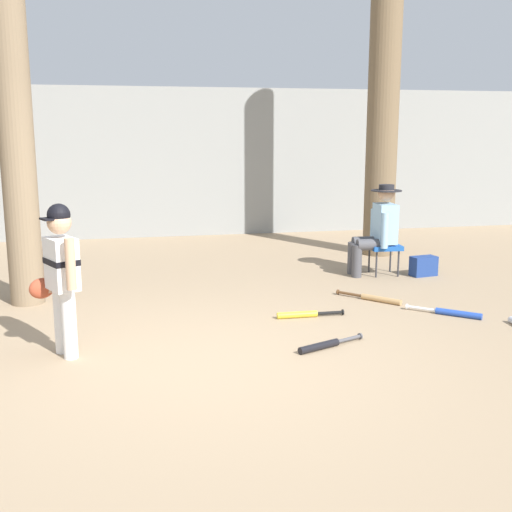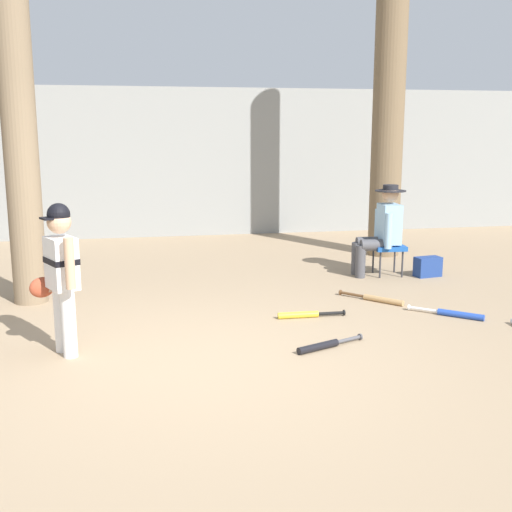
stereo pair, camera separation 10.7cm
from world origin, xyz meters
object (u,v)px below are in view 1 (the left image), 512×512
at_px(seated_spectator, 378,227).
at_px(bat_wood_tan, 376,298).
at_px(bat_black_composite, 324,345).
at_px(young_ballplayer, 60,270).
at_px(tree_behind_spectator, 383,115).
at_px(tree_near_player, 12,79).
at_px(bat_yellow_trainer, 303,314).
at_px(handbag_beside_stool, 424,266).
at_px(folding_stool, 384,248).
at_px(bat_blue_youth, 452,313).

distance_m(seated_spectator, bat_wood_tan, 1.49).
bearing_deg(bat_black_composite, young_ballplayer, 171.89).
bearing_deg(tree_behind_spectator, tree_near_player, -159.44).
bearing_deg(tree_near_player, bat_black_composite, -37.72).
height_order(young_ballplayer, bat_black_composite, young_ballplayer).
height_order(bat_wood_tan, bat_yellow_trainer, same).
distance_m(handbag_beside_stool, bat_yellow_trainer, 2.59).
xyz_separation_m(folding_stool, bat_black_composite, (-1.69, -2.63, -0.33)).
bearing_deg(young_ballplayer, folding_stool, 30.65).
relative_size(tree_near_player, bat_black_composite, 7.94).
relative_size(young_ballplayer, folding_stool, 3.06).
bearing_deg(folding_stool, seated_spectator, 176.10).
relative_size(tree_near_player, bat_yellow_trainer, 7.65).
relative_size(tree_behind_spectator, bat_yellow_trainer, 6.91).
bearing_deg(folding_stool, bat_wood_tan, -116.51).
xyz_separation_m(tree_behind_spectator, young_ballplayer, (-4.40, -3.68, -1.37)).
relative_size(bat_yellow_trainer, bat_blue_youth, 1.13).
height_order(folding_stool, bat_blue_youth, folding_stool).
relative_size(young_ballplayer, seated_spectator, 1.09).
relative_size(seated_spectator, bat_wood_tan, 1.87).
height_order(seated_spectator, bat_wood_tan, seated_spectator).
xyz_separation_m(tree_near_player, bat_yellow_trainer, (2.84, -1.19, -2.39)).
height_order(bat_yellow_trainer, bat_black_composite, same).
relative_size(handbag_beside_stool, bat_yellow_trainer, 0.48).
height_order(handbag_beside_stool, bat_wood_tan, handbag_beside_stool).
distance_m(tree_behind_spectator, folding_stool, 2.27).
xyz_separation_m(bat_wood_tan, bat_black_composite, (-1.07, -1.38, 0.00)).
relative_size(handbag_beside_stool, bat_black_composite, 0.50).
bearing_deg(tree_near_player, folding_stool, 6.32).
bearing_deg(bat_wood_tan, young_ballplayer, -162.01).
bearing_deg(bat_blue_youth, tree_behind_spectator, 80.38).
height_order(seated_spectator, bat_yellow_trainer, seated_spectator).
height_order(tree_near_player, folding_stool, tree_near_player).
height_order(seated_spectator, bat_black_composite, seated_spectator).
distance_m(tree_behind_spectator, bat_yellow_trainer, 4.24).
bearing_deg(bat_wood_tan, bat_yellow_trainer, -156.33).
bearing_deg(young_ballplayer, handbag_beside_stool, 25.94).
bearing_deg(folding_stool, bat_blue_youth, -92.01).
height_order(bat_wood_tan, bat_black_composite, same).
xyz_separation_m(handbag_beside_stool, bat_black_composite, (-2.18, -2.46, -0.10)).
relative_size(bat_wood_tan, bat_black_composite, 0.94).
distance_m(tree_behind_spectator, seated_spectator, 2.09).
height_order(tree_near_player, bat_yellow_trainer, tree_near_player).
relative_size(tree_behind_spectator, folding_stool, 11.51).
distance_m(bat_yellow_trainer, bat_blue_youth, 1.56).
bearing_deg(bat_wood_tan, tree_near_player, 168.83).
bearing_deg(tree_behind_spectator, bat_yellow_trainer, -124.62).
height_order(tree_near_player, bat_wood_tan, tree_near_player).
bearing_deg(young_ballplayer, bat_black_composite, -8.11).
bearing_deg(young_ballplayer, bat_blue_youth, 5.46).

